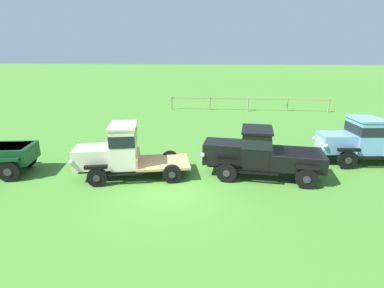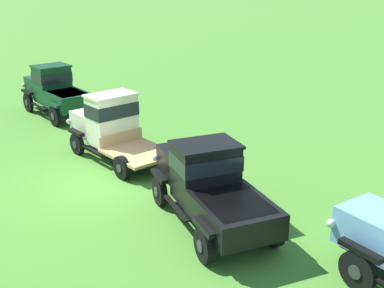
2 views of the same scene
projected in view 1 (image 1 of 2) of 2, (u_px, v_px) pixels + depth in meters
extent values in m
plane|color=#47842D|center=(173.00, 190.00, 11.59)|extent=(240.00, 240.00, 0.00)
cylinder|color=#997F60|center=(172.00, 103.00, 27.64)|extent=(0.12, 0.12, 1.20)
cylinder|color=#997F60|center=(210.00, 104.00, 27.35)|extent=(0.12, 0.12, 1.20)
cylinder|color=#997F60|center=(248.00, 105.00, 26.82)|extent=(0.12, 0.12, 1.20)
cylinder|color=#997F60|center=(287.00, 104.00, 27.00)|extent=(0.12, 0.12, 1.20)
cylinder|color=#997F60|center=(329.00, 106.00, 26.38)|extent=(0.12, 0.12, 1.20)
cube|color=#997F60|center=(249.00, 99.00, 26.91)|extent=(14.22, 0.08, 0.10)
cylinder|color=black|center=(9.00, 171.00, 12.25)|extent=(0.92, 0.32, 0.90)
cylinder|color=#2D2D2D|center=(7.00, 172.00, 12.16)|extent=(0.32, 0.09, 0.32)
cylinder|color=black|center=(26.00, 158.00, 13.82)|extent=(0.92, 0.32, 0.90)
cylinder|color=#2D2D2D|center=(27.00, 157.00, 13.91)|extent=(0.32, 0.09, 0.32)
cube|color=#0F381E|center=(9.00, 154.00, 12.86)|extent=(2.26, 1.87, 0.71)
cube|color=black|center=(7.00, 146.00, 12.77)|extent=(1.90, 1.59, 0.06)
cube|color=#0F381E|center=(6.00, 160.00, 12.10)|extent=(1.01, 0.38, 0.12)
cube|color=#0F381E|center=(24.00, 147.00, 13.68)|extent=(1.01, 0.38, 0.12)
cylinder|color=black|center=(97.00, 177.00, 11.83)|extent=(0.80, 0.35, 0.77)
cylinder|color=#2D2D2D|center=(97.00, 178.00, 11.72)|extent=(0.27, 0.09, 0.27)
cylinder|color=black|center=(104.00, 161.00, 13.54)|extent=(0.80, 0.35, 0.77)
cylinder|color=#2D2D2D|center=(105.00, 161.00, 13.64)|extent=(0.27, 0.09, 0.27)
cylinder|color=black|center=(172.00, 174.00, 12.15)|extent=(0.80, 0.35, 0.77)
cylinder|color=#2D2D2D|center=(172.00, 175.00, 12.05)|extent=(0.27, 0.09, 0.27)
cylinder|color=black|center=(170.00, 159.00, 13.86)|extent=(0.80, 0.35, 0.77)
cylinder|color=#2D2D2D|center=(170.00, 158.00, 13.96)|extent=(0.27, 0.09, 0.27)
cube|color=black|center=(134.00, 166.00, 12.81)|extent=(4.48, 1.90, 0.12)
cube|color=beige|center=(94.00, 157.00, 12.49)|extent=(1.78, 1.56, 0.84)
cube|color=silver|center=(76.00, 158.00, 12.42)|extent=(0.27, 0.98, 0.63)
sphere|color=silver|center=(71.00, 163.00, 11.76)|extent=(0.20, 0.20, 0.20)
sphere|color=silver|center=(79.00, 152.00, 13.04)|extent=(0.20, 0.20, 0.20)
cube|color=black|center=(96.00, 167.00, 11.70)|extent=(0.91, 0.39, 0.12)
cube|color=black|center=(104.00, 152.00, 13.41)|extent=(0.91, 0.39, 0.12)
cube|color=beige|center=(124.00, 146.00, 12.50)|extent=(1.30, 1.76, 1.69)
cube|color=black|center=(124.00, 137.00, 12.39)|extent=(1.35, 1.80, 0.47)
cube|color=beige|center=(123.00, 125.00, 12.24)|extent=(1.41, 1.85, 0.08)
cube|color=black|center=(126.00, 175.00, 11.95)|extent=(1.38, 0.43, 0.05)
cube|color=black|center=(130.00, 159.00, 13.63)|extent=(1.38, 0.43, 0.05)
cube|color=tan|center=(163.00, 162.00, 12.91)|extent=(2.56, 2.27, 0.10)
cube|color=tan|center=(138.00, 158.00, 12.73)|extent=(0.44, 1.69, 0.44)
cylinder|color=black|center=(227.00, 172.00, 12.23)|extent=(0.85, 0.28, 0.83)
cylinder|color=#2D2D2D|center=(226.00, 174.00, 12.13)|extent=(0.29, 0.06, 0.29)
cylinder|color=black|center=(230.00, 158.00, 13.93)|extent=(0.85, 0.28, 0.83)
cylinder|color=#2D2D2D|center=(230.00, 157.00, 14.03)|extent=(0.29, 0.06, 0.29)
cylinder|color=black|center=(307.00, 179.00, 11.64)|extent=(0.85, 0.28, 0.83)
cylinder|color=#2D2D2D|center=(307.00, 180.00, 11.54)|extent=(0.29, 0.06, 0.29)
cylinder|color=black|center=(300.00, 162.00, 13.34)|extent=(0.85, 0.28, 0.83)
cylinder|color=#2D2D2D|center=(300.00, 162.00, 13.44)|extent=(0.29, 0.06, 0.29)
cube|color=black|center=(261.00, 165.00, 12.79)|extent=(4.61, 1.44, 0.12)
cube|color=black|center=(223.00, 152.00, 12.95)|extent=(1.75, 1.42, 0.89)
cube|color=silver|center=(205.00, 151.00, 13.12)|extent=(0.16, 1.00, 0.67)
sphere|color=silver|center=(203.00, 155.00, 12.46)|extent=(0.20, 0.20, 0.20)
sphere|color=silver|center=(207.00, 145.00, 13.73)|extent=(0.20, 0.20, 0.20)
cube|color=black|center=(227.00, 162.00, 12.10)|extent=(0.97, 0.29, 0.12)
cube|color=black|center=(230.00, 148.00, 13.79)|extent=(0.97, 0.29, 0.12)
cube|color=black|center=(256.00, 147.00, 12.61)|extent=(1.29, 1.70, 1.47)
cube|color=black|center=(257.00, 140.00, 12.51)|extent=(1.34, 1.74, 0.41)
cube|color=black|center=(257.00, 129.00, 12.38)|extent=(1.41, 1.78, 0.08)
cube|color=black|center=(258.00, 173.00, 11.99)|extent=(1.59, 0.30, 0.05)
cube|color=black|center=(258.00, 158.00, 13.66)|extent=(1.59, 0.30, 0.05)
cube|color=black|center=(296.00, 159.00, 12.41)|extent=(2.32, 1.87, 0.64)
cube|color=black|center=(297.00, 152.00, 12.33)|extent=(1.95, 1.59, 0.06)
cube|color=black|center=(308.00, 167.00, 11.50)|extent=(0.93, 0.29, 0.12)
cube|color=black|center=(301.00, 153.00, 13.20)|extent=(0.93, 0.29, 0.12)
cylinder|color=black|center=(347.00, 160.00, 13.59)|extent=(0.88, 0.26, 0.87)
cylinder|color=#2D2D2D|center=(348.00, 161.00, 13.49)|extent=(0.31, 0.06, 0.30)
cylinder|color=black|center=(330.00, 148.00, 15.28)|extent=(0.88, 0.26, 0.87)
cylinder|color=#2D2D2D|center=(329.00, 147.00, 15.37)|extent=(0.31, 0.06, 0.30)
cube|color=black|center=(365.00, 152.00, 14.42)|extent=(4.23, 1.41, 0.12)
cube|color=#70A3D1|center=(335.00, 142.00, 14.26)|extent=(1.64, 1.39, 0.86)
cube|color=silver|center=(320.00, 143.00, 14.27)|extent=(0.16, 0.97, 0.64)
sphere|color=silver|center=(326.00, 146.00, 13.62)|extent=(0.20, 0.20, 0.20)
sphere|color=silver|center=(314.00, 138.00, 14.88)|extent=(0.20, 0.20, 0.20)
cube|color=black|center=(349.00, 150.00, 13.45)|extent=(1.02, 0.31, 0.12)
cube|color=black|center=(331.00, 139.00, 15.13)|extent=(1.02, 0.31, 0.12)
cube|color=#70A3D1|center=(364.00, 135.00, 14.17)|extent=(1.32, 1.67, 1.53)
cube|color=black|center=(366.00, 128.00, 14.07)|extent=(1.37, 1.71, 0.43)
cube|color=#70A3D1|center=(367.00, 119.00, 13.93)|extent=(1.44, 1.75, 0.08)
cube|color=black|center=(374.00, 158.00, 13.60)|extent=(1.63, 0.31, 0.05)
cube|color=black|center=(354.00, 147.00, 15.25)|extent=(1.63, 0.31, 0.05)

